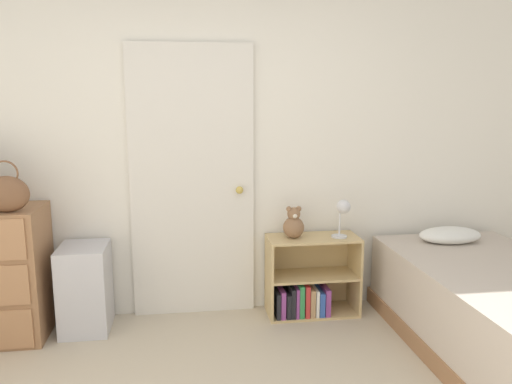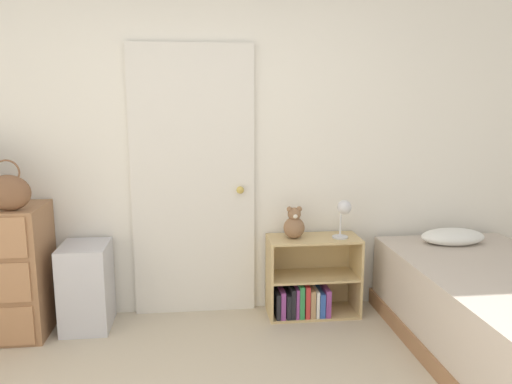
% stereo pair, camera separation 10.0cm
% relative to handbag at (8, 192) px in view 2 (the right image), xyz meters
% --- Properties ---
extents(wall_back, '(10.00, 0.06, 2.55)m').
position_rel_handbag_xyz_m(wall_back, '(1.32, 0.43, 0.25)').
color(wall_back, white).
rests_on(wall_back, ground_plane).
extents(door_closed, '(0.91, 0.09, 2.01)m').
position_rel_handbag_xyz_m(door_closed, '(1.17, 0.37, -0.02)').
color(door_closed, silver).
rests_on(door_closed, ground_plane).
extents(handbag, '(0.28, 0.13, 0.33)m').
position_rel_handbag_xyz_m(handbag, '(0.00, 0.00, 0.00)').
color(handbag, brown).
rests_on(handbag, dresser).
extents(storage_bin, '(0.33, 0.39, 0.61)m').
position_rel_handbag_xyz_m(storage_bin, '(0.40, 0.18, -0.72)').
color(storage_bin, silver).
rests_on(storage_bin, ground_plane).
extents(bookshelf, '(0.68, 0.32, 0.60)m').
position_rel_handbag_xyz_m(bookshelf, '(2.01, 0.22, -0.80)').
color(bookshelf, tan).
rests_on(bookshelf, ground_plane).
extents(teddy_bear, '(0.16, 0.16, 0.24)m').
position_rel_handbag_xyz_m(teddy_bear, '(1.90, 0.22, -0.32)').
color(teddy_bear, '#8C6647').
rests_on(teddy_bear, bookshelf).
extents(desk_lamp, '(0.13, 0.13, 0.29)m').
position_rel_handbag_xyz_m(desk_lamp, '(2.26, 0.17, -0.22)').
color(desk_lamp, silver).
rests_on(desk_lamp, bookshelf).
extents(bed, '(1.06, 1.93, 0.66)m').
position_rel_handbag_xyz_m(bed, '(3.09, -0.58, -0.75)').
color(bed, '#996B47').
rests_on(bed, ground_plane).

